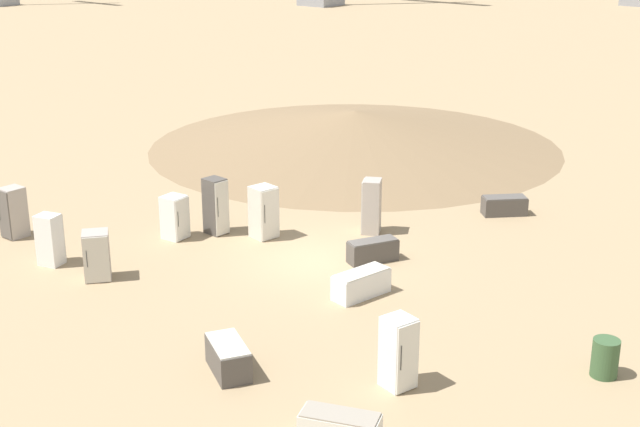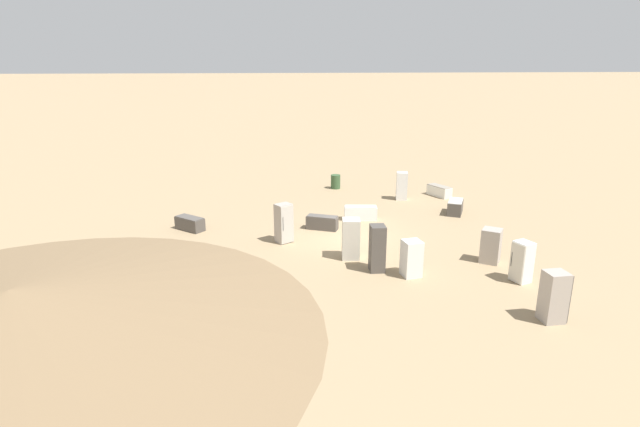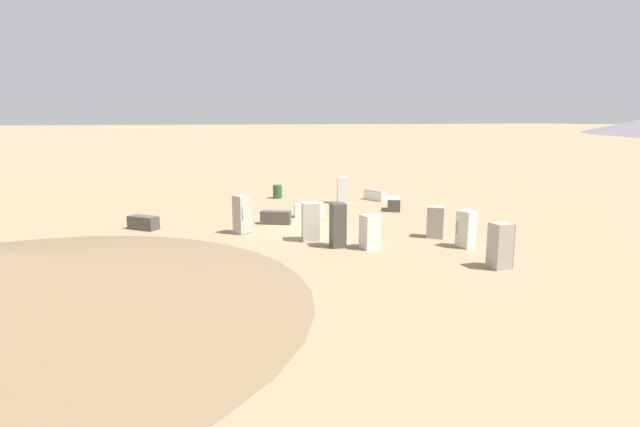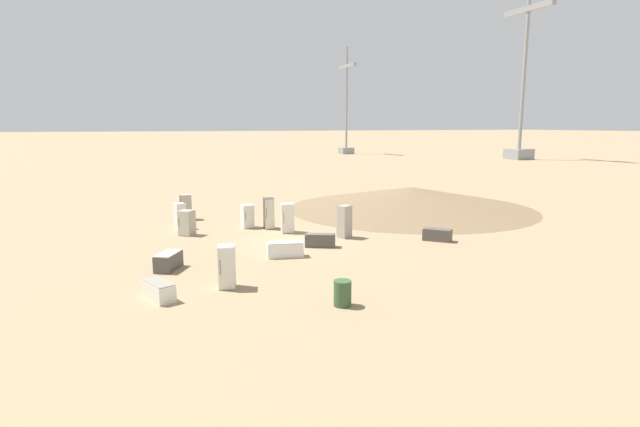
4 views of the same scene
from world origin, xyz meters
The scene contains 15 objects.
ground_plane centered at (0.00, 0.00, 0.00)m, with size 1000.00×1000.00×0.00m, color #9E8460.
discarded_fridge_0 centered at (9.29, 4.57, 0.86)m, with size 0.67×0.76×1.72m.
discarded_fridge_1 centered at (-1.39, -1.07, 0.35)m, with size 1.24×1.67×0.71m.
discarded_fridge_2 centered at (-2.51, -7.70, 0.34)m, with size 1.57×1.57×0.68m.
discarded_fridge_3 centered at (2.71, -0.59, 0.88)m, with size 0.89×0.86×1.77m.
discarded_fridge_4 centered at (-2.65, 1.28, 0.37)m, with size 1.00×1.84×0.75m.
discarded_fridge_5 centered at (4.24, 0.13, 0.96)m, with size 0.77×0.65×1.93m.
discarded_fridge_6 centered at (4.98, 1.32, 0.73)m, with size 0.80×0.75×1.47m.
discarded_fridge_7 centered at (0.17, -3.19, 0.93)m, with size 0.87×0.91×1.87m.
discarded_fridge_8 centered at (4.22, 5.13, 0.73)m, with size 1.08×1.08×1.47m.
discarded_fridge_9 centered at (-6.29, 4.87, 0.86)m, with size 0.84×0.80×1.73m.
discarded_fridge_10 centered at (6.27, 5.30, 0.81)m, with size 0.80×0.77×1.61m.
discarded_fridge_11 centered at (-2.78, 6.81, 0.38)m, with size 1.68×1.41×0.77m.
discarded_fridge_12 centered at (-6.64, 7.53, 0.34)m, with size 1.78×1.20×0.68m.
rusty_barrel centered at (-9.83, 1.44, 0.47)m, with size 0.64×0.64×0.93m.
Camera 3 is at (23.72, -8.07, 5.48)m, focal length 28.00 mm.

